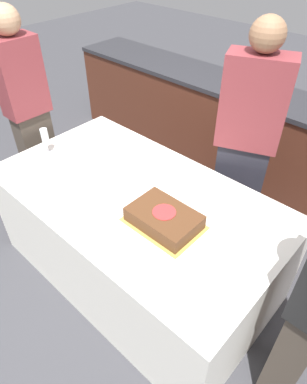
# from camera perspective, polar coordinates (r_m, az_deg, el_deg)

# --- Properties ---
(ground_plane) EXTENTS (14.00, 14.00, 0.00)m
(ground_plane) POSITION_cam_1_polar(r_m,az_deg,el_deg) (2.73, -2.47, -12.78)
(ground_plane) COLOR #424247
(back_counter) EXTENTS (4.40, 0.58, 0.92)m
(back_counter) POSITION_cam_1_polar(r_m,az_deg,el_deg) (3.46, 16.65, 8.47)
(back_counter) COLOR #5B2D1E
(back_counter) RESTS_ON ground_plane
(dining_table) EXTENTS (1.92, 1.08, 0.78)m
(dining_table) POSITION_cam_1_polar(r_m,az_deg,el_deg) (2.44, -2.72, -7.23)
(dining_table) COLOR white
(dining_table) RESTS_ON ground_plane
(cake) EXTENTS (0.43, 0.31, 0.10)m
(cake) POSITION_cam_1_polar(r_m,az_deg,el_deg) (1.93, 1.76, -4.39)
(cake) COLOR gold
(cake) RESTS_ON dining_table
(plate_stack) EXTENTS (0.24, 0.24, 0.04)m
(plate_stack) POSITION_cam_1_polar(r_m,az_deg,el_deg) (2.34, -6.52, 3.61)
(plate_stack) COLOR white
(plate_stack) RESTS_ON dining_table
(wine_glass) EXTENTS (0.06, 0.06, 0.19)m
(wine_glass) POSITION_cam_1_polar(r_m,az_deg,el_deg) (2.60, -17.63, 8.69)
(wine_glass) COLOR white
(wine_glass) RESTS_ON dining_table
(side_plate_near_cake) EXTENTS (0.19, 0.19, 0.00)m
(side_plate_near_cake) POSITION_cam_1_polar(r_m,az_deg,el_deg) (2.10, 8.97, -2.39)
(side_plate_near_cake) COLOR white
(side_plate_near_cake) RESTS_ON dining_table
(person_cutting_cake) EXTENTS (0.45, 0.34, 1.74)m
(person_cutting_cake) POSITION_cam_1_polar(r_m,az_deg,el_deg) (2.45, 15.00, 7.20)
(person_cutting_cake) COLOR #282833
(person_cutting_cake) RESTS_ON ground_plane
(person_seated_left) EXTENTS (0.20, 0.32, 1.70)m
(person_seated_left) POSITION_cam_1_polar(r_m,az_deg,el_deg) (2.93, -19.95, 11.73)
(person_seated_left) COLOR #4C4238
(person_seated_left) RESTS_ON ground_plane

